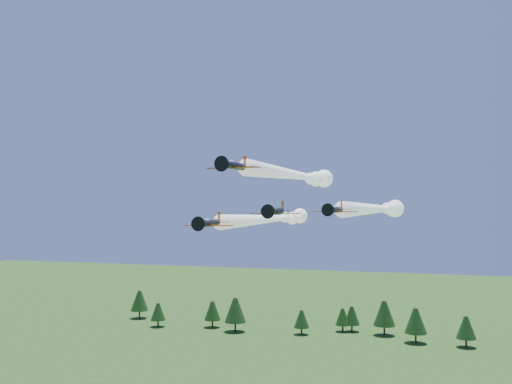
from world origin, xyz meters
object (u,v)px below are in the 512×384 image
(plane_lead, at_px, (297,175))
(plane_right, at_px, (379,209))
(plane_left, at_px, (273,219))
(plane_slot, at_px, (276,211))

(plane_lead, distance_m, plane_right, 17.39)
(plane_left, distance_m, plane_right, 23.37)
(plane_left, bearing_deg, plane_slot, -71.31)
(plane_lead, height_order, plane_right, plane_lead)
(plane_left, distance_m, plane_slot, 26.24)
(plane_lead, height_order, plane_left, plane_lead)
(plane_lead, xyz_separation_m, plane_right, (13.83, 8.58, -6.12))
(plane_right, bearing_deg, plane_lead, -139.34)
(plane_lead, distance_m, plane_left, 18.95)
(plane_lead, distance_m, plane_slot, 12.35)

